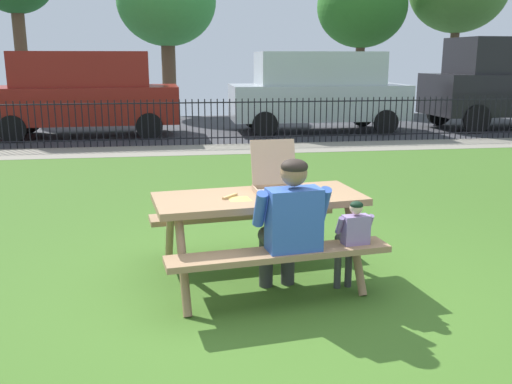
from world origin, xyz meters
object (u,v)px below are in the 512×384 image
at_px(pizza_box_open, 277,181).
at_px(child_at_table, 352,237).
at_px(parked_car_left, 84,92).
at_px(parked_car_center, 318,90).
at_px(far_tree_midright, 362,7).
at_px(adult_at_table, 290,223).
at_px(far_tree_center, 166,2).
at_px(picnic_table_foreground, 259,215).
at_px(pizza_slice_on_table, 237,198).

relative_size(pizza_box_open, child_at_table, 0.61).
xyz_separation_m(parked_car_left, parked_car_center, (5.98, -0.00, 0.00)).
relative_size(parked_car_center, far_tree_midright, 0.90).
xyz_separation_m(adult_at_table, far_tree_center, (-0.99, 15.85, 3.10)).
relative_size(child_at_table, parked_car_left, 0.18).
relative_size(picnic_table_foreground, far_tree_midright, 0.38).
height_order(pizza_slice_on_table, parked_car_left, parked_car_left).
xyz_separation_m(pizza_box_open, parked_car_left, (-3.06, 9.81, 0.22)).
bearing_deg(parked_car_center, child_at_table, -102.98).
bearing_deg(far_tree_midright, adult_at_table, -110.31).
xyz_separation_m(adult_at_table, far_tree_midright, (5.87, 15.85, 3.01)).
height_order(pizza_box_open, far_tree_center, far_tree_center).
bearing_deg(parked_car_center, pizza_slice_on_table, -108.25).
bearing_deg(child_at_table, parked_car_center, 77.02).
relative_size(pizza_box_open, far_tree_midright, 0.10).
bearing_deg(pizza_box_open, far_tree_center, 93.70).
relative_size(pizza_slice_on_table, adult_at_table, 0.23).
bearing_deg(parked_car_left, adult_at_table, -73.57).
relative_size(adult_at_table, far_tree_midright, 0.23).
distance_m(adult_at_table, child_at_table, 0.56).
relative_size(pizza_slice_on_table, far_tree_midright, 0.05).
bearing_deg(far_tree_midright, pizza_slice_on_table, -111.99).
bearing_deg(adult_at_table, picnic_table_foreground, 109.91).
bearing_deg(pizza_box_open, child_at_table, -45.30).
bearing_deg(picnic_table_foreground, pizza_slice_on_table, -157.70).
relative_size(pizza_slice_on_table, parked_car_left, 0.06).
xyz_separation_m(picnic_table_foreground, far_tree_center, (-0.81, 15.37, 3.16)).
xyz_separation_m(pizza_box_open, pizza_slice_on_table, (-0.37, -0.18, -0.10)).
distance_m(child_at_table, parked_car_center, 10.63).
bearing_deg(child_at_table, pizza_box_open, 134.70).
relative_size(pizza_slice_on_table, parked_car_center, 0.06).
bearing_deg(far_tree_midright, pizza_box_open, -111.01).
height_order(pizza_box_open, pizza_slice_on_table, pizza_box_open).
bearing_deg(pizza_box_open, parked_car_center, 73.43).
height_order(parked_car_left, far_tree_midright, far_tree_midright).
distance_m(pizza_box_open, far_tree_center, 15.58).
distance_m(picnic_table_foreground, far_tree_center, 15.71).
relative_size(picnic_table_foreground, parked_car_center, 0.43).
bearing_deg(child_at_table, parked_car_left, 109.15).
bearing_deg(pizza_box_open, parked_car_left, 107.33).
distance_m(parked_car_center, far_tree_center, 7.23).
distance_m(adult_at_table, far_tree_midright, 17.17).
bearing_deg(far_tree_center, pizza_slice_on_table, -87.73).
height_order(picnic_table_foreground, parked_car_left, parked_car_left).
bearing_deg(pizza_slice_on_table, far_tree_center, 92.27).
height_order(child_at_table, far_tree_midright, far_tree_midright).
bearing_deg(picnic_table_foreground, pizza_box_open, 28.20).
relative_size(picnic_table_foreground, far_tree_center, 0.37).
height_order(child_at_table, parked_car_center, parked_car_center).
bearing_deg(picnic_table_foreground, far_tree_center, 93.03).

